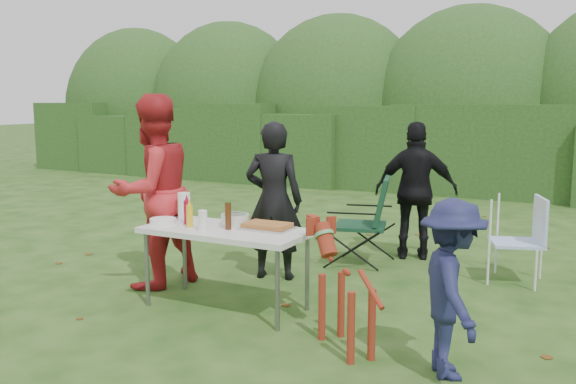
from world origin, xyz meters
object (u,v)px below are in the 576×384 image
at_px(folding_table, 226,234).
at_px(camping_chair, 360,220).
at_px(child, 452,289).
at_px(mustard_bottle, 190,216).
at_px(lawn_chair, 516,239).
at_px(dog, 346,291).
at_px(person_cook, 274,201).
at_px(person_red_jacket, 153,191).
at_px(person_black_puffy, 416,191).
at_px(ketchup_bottle, 187,212).
at_px(paper_towel_roll, 184,206).
at_px(beer_bottle, 228,216).

xyz_separation_m(folding_table, camping_chair, (0.54, 1.98, -0.17)).
xyz_separation_m(child, mustard_bottle, (-2.43, 0.35, 0.23)).
height_order(folding_table, lawn_chair, lawn_chair).
bearing_deg(child, mustard_bottle, 53.88).
xyz_separation_m(dog, mustard_bottle, (-1.64, 0.27, 0.38)).
bearing_deg(lawn_chair, person_cook, 4.62).
bearing_deg(dog, person_red_jacket, 25.38).
xyz_separation_m(lawn_chair, mustard_bottle, (-2.54, -2.18, 0.39)).
height_order(folding_table, person_black_puffy, person_black_puffy).
relative_size(camping_chair, lawn_chair, 1.13).
xyz_separation_m(person_cook, mustard_bottle, (-0.24, -1.15, 0.01)).
height_order(person_cook, dog, person_cook).
distance_m(folding_table, person_red_jacket, 1.10).
bearing_deg(folding_table, ketchup_bottle, -179.38).
distance_m(child, paper_towel_roll, 2.78).
bearing_deg(dog, mustard_bottle, 30.78).
relative_size(mustard_bottle, ketchup_bottle, 0.91).
bearing_deg(beer_bottle, ketchup_bottle, 177.37).
relative_size(child, mustard_bottle, 6.14).
xyz_separation_m(lawn_chair, paper_towel_roll, (-2.80, -1.91, 0.42)).
bearing_deg(ketchup_bottle, child, -9.97).
height_order(lawn_chair, beer_bottle, beer_bottle).
distance_m(dog, paper_towel_roll, 2.02).
relative_size(mustard_bottle, beer_bottle, 0.83).
bearing_deg(ketchup_bottle, beer_bottle, -2.63).
bearing_deg(lawn_chair, child, 68.16).
distance_m(folding_table, child, 2.16).
bearing_deg(beer_bottle, person_cook, 96.80).
bearing_deg(mustard_bottle, person_red_jacket, 153.73).
distance_m(person_black_puffy, lawn_chair, 1.33).
height_order(child, ketchup_bottle, child).
relative_size(person_black_puffy, lawn_chair, 1.80).
bearing_deg(person_cook, child, 129.25).
bearing_deg(beer_bottle, person_red_jacket, 165.57).
relative_size(lawn_chair, ketchup_bottle, 4.13).
distance_m(person_red_jacket, beer_bottle, 1.12).
xyz_separation_m(folding_table, person_red_jacket, (-1.03, 0.25, 0.28)).
bearing_deg(folding_table, child, -12.01).
bearing_deg(camping_chair, mustard_bottle, 52.32).
relative_size(folding_table, person_red_jacket, 0.77).
distance_m(person_red_jacket, person_black_puffy, 3.08).
relative_size(person_red_jacket, camping_chair, 1.88).
height_order(person_black_puffy, ketchup_bottle, person_black_puffy).
bearing_deg(person_black_puffy, folding_table, 50.36).
relative_size(child, dog, 1.27).
bearing_deg(mustard_bottle, camping_chair, 67.55).
xyz_separation_m(person_black_puffy, mustard_bottle, (-1.34, -2.64, 0.02)).
xyz_separation_m(person_red_jacket, dog, (2.35, -0.63, -0.51)).
xyz_separation_m(dog, paper_towel_roll, (-1.90, 0.54, 0.41)).
bearing_deg(person_red_jacket, child, 91.45).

